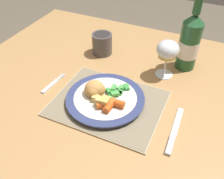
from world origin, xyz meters
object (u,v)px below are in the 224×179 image
at_px(dinner_plate, 105,99).
at_px(fork, 52,84).
at_px(table_knife, 174,134).
at_px(dining_table, 110,108).
at_px(drinking_cup, 102,43).
at_px(wine_glass, 168,51).
at_px(bottle, 190,42).

distance_m(dinner_plate, fork, 0.22).
height_order(fork, table_knife, table_knife).
bearing_deg(dining_table, table_knife, -21.84).
height_order(fork, drinking_cup, drinking_cup).
bearing_deg(fork, drinking_cup, 75.82).
bearing_deg(table_knife, dinner_plate, 170.75).
xyz_separation_m(dining_table, fork, (-0.20, -0.06, 0.09)).
height_order(dining_table, drinking_cup, drinking_cup).
bearing_deg(fork, wine_glass, 33.14).
relative_size(table_knife, wine_glass, 1.34).
height_order(dinner_plate, wine_glass, wine_glass).
height_order(dining_table, dinner_plate, dinner_plate).
bearing_deg(fork, bottle, 37.78).
height_order(fork, wine_glass, wine_glass).
relative_size(table_knife, drinking_cup, 2.20).
bearing_deg(dinner_plate, table_knife, -9.25).
xyz_separation_m(wine_glass, drinking_cup, (-0.29, 0.04, -0.06)).
bearing_deg(fork, dinner_plate, -0.65).
distance_m(dining_table, table_knife, 0.29).
height_order(wine_glass, drinking_cup, wine_glass).
xyz_separation_m(table_knife, drinking_cup, (-0.39, 0.32, 0.04)).
bearing_deg(bottle, fork, -142.22).
bearing_deg(wine_glass, dining_table, -131.54).
relative_size(bottle, drinking_cup, 3.43).
height_order(dinner_plate, drinking_cup, drinking_cup).
bearing_deg(drinking_cup, fork, -104.18).
distance_m(bottle, drinking_cup, 0.35).
distance_m(dining_table, dinner_plate, 0.12).
height_order(wine_glass, bottle, bottle).
bearing_deg(table_knife, drinking_cup, 141.03).
distance_m(table_knife, drinking_cup, 0.51).
bearing_deg(drinking_cup, bottle, 7.57).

